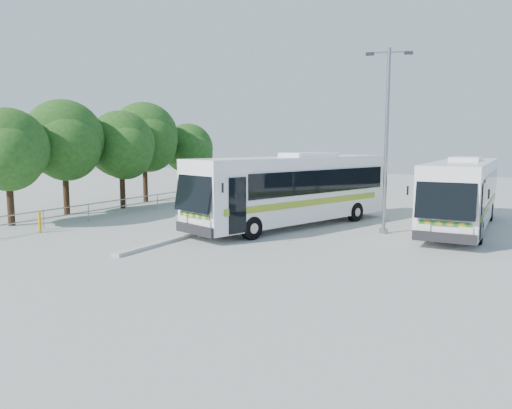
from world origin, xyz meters
The scene contains 12 objects.
ground centered at (0.00, 0.00, 0.00)m, with size 100.00×100.00×0.00m, color #9B9B96.
kerb_divider centered at (-2.30, 2.00, 0.07)m, with size 0.40×16.00×0.15m, color #B2B2AD.
railing centered at (-10.00, 4.00, 0.74)m, with size 0.06×22.00×1.00m.
tree_far_a centered at (-12.43, -3.00, 4.07)m, with size 4.75×4.49×6.20m.
tree_far_b centered at (-13.02, 1.20, 4.57)m, with size 5.33×5.03×6.96m.
tree_far_c centered at (-12.12, 5.10, 4.26)m, with size 4.97×4.69×6.49m.
tree_far_d centered at (-13.31, 8.80, 4.82)m, with size 5.62×5.30×7.33m.
tree_far_e centered at (-12.63, 13.30, 3.89)m, with size 4.54×4.28×5.92m.
coach_main centered at (0.86, 3.89, 2.00)m, with size 6.76×13.25×3.64m.
coach_adjacent centered at (8.70, 7.24, 1.89)m, with size 2.67×12.43×3.45m.
lamppost centered at (5.54, 4.00, 4.84)m, with size 2.09×0.87×8.78m.
bollard centered at (-9.32, -3.77, 0.51)m, with size 0.14×0.14×1.03m, color #CDA00C.
Camera 1 is at (11.30, -19.99, 4.39)m, focal length 35.00 mm.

